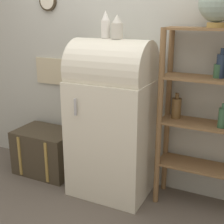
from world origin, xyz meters
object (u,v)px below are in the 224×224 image
globe (218,3)px  vase_center (117,28)px  vase_left (106,25)px  refrigerator (112,117)px  suitcase_trunk (46,151)px

globe → vase_center: (-0.80, -0.10, -0.19)m
vase_left → vase_center: size_ratio=1.17×
refrigerator → vase_center: 0.83m
vase_left → vase_center: (0.12, -0.02, -0.02)m
vase_center → suitcase_trunk: bearing=178.3°
refrigerator → suitcase_trunk: refrigerator is taller
suitcase_trunk → globe: bearing=2.4°
globe → vase_center: globe is taller
suitcase_trunk → vase_center: 1.61m
refrigerator → vase_center: bearing=-1.6°
refrigerator → vase_left: 0.84m
refrigerator → vase_center: size_ratio=7.38×
globe → vase_left: globe is taller
vase_left → globe: bearing=5.1°
globe → refrigerator: bearing=-173.5°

